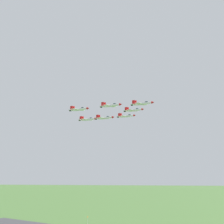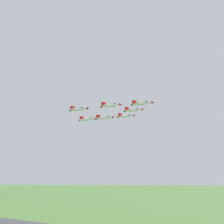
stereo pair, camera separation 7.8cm
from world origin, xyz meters
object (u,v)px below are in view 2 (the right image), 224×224
at_px(jet_slot_rear, 104,118).
at_px(jet_trailing, 88,119).
at_px(jet_right_outer, 79,109).
at_px(jet_right_wingman, 111,105).
at_px(jet_left_outer, 126,116).
at_px(jet_lead, 142,104).
at_px(jet_left_wingman, 133,110).
at_px(windsock, 88,217).

bearing_deg(jet_slot_rear, jet_trailing, 179.90).
xyz_separation_m(jet_right_outer, jet_slot_rear, (-24.90, 15.68, -3.19)).
distance_m(jet_right_wingman, jet_left_outer, 47.44).
distance_m(jet_lead, jet_right_wingman, 22.77).
distance_m(jet_left_outer, jet_right_outer, 58.86).
bearing_deg(jet_right_wingman, jet_slot_rear, 140.68).
xyz_separation_m(jet_right_wingman, jet_right_outer, (3.23, -22.49, -2.96)).
relative_size(jet_left_wingman, jet_slot_rear, 1.01).
bearing_deg(jet_slot_rear, windsock, 166.09).
bearing_deg(jet_left_outer, jet_left_wingman, -40.62).
xyz_separation_m(windsock, jet_right_wingman, (37.07, 21.68, 83.54)).
bearing_deg(jet_left_outer, jet_right_outer, -90.25).
distance_m(jet_right_outer, jet_slot_rear, 29.60).
height_order(windsock, jet_left_outer, jet_left_outer).
bearing_deg(jet_trailing, jet_left_wingman, 23.84).
distance_m(jet_left_wingman, jet_slot_rear, 23.57).
distance_m(jet_lead, jet_trailing, 52.47).
distance_m(jet_lead, jet_left_wingman, 22.76).
relative_size(jet_left_outer, jet_trailing, 0.99).
relative_size(jet_lead, jet_left_outer, 1.04).
relative_size(jet_right_outer, jet_trailing, 0.99).
relative_size(windsock, jet_right_outer, 0.37).
xyz_separation_m(jet_left_wingman, jet_slot_rear, (3.23, -22.49, -6.30)).
relative_size(jet_right_wingman, jet_right_outer, 1.04).
xyz_separation_m(jet_right_wingman, jet_left_outer, (-46.57, 8.87, -1.61)).
distance_m(jet_left_outer, jet_trailing, 34.41).
relative_size(jet_lead, jet_slot_rear, 1.05).
relative_size(windsock, jet_left_outer, 0.37).
distance_m(windsock, jet_slot_rear, 80.29).
height_order(jet_lead, jet_trailing, jet_lead).
bearing_deg(windsock, jet_right_outer, -1.15).
height_order(jet_left_wingman, jet_slot_rear, jet_left_wingman).
bearing_deg(jet_slot_rear, jet_lead, -0.10).
relative_size(jet_right_wingman, jet_slot_rear, 1.04).
height_order(jet_right_outer, jet_slot_rear, jet_right_outer).
distance_m(jet_right_wingman, jet_right_outer, 22.91).
bearing_deg(jet_right_wingman, jet_lead, 41.41).
bearing_deg(jet_right_outer, jet_left_wingman, 68.74).
xyz_separation_m(jet_left_wingman, jet_right_wingman, (24.90, -15.68, -0.15)).
distance_m(jet_left_wingman, jet_right_outer, 47.51).
xyz_separation_m(jet_slot_rear, jet_trailing, (-9.22, -14.65, 0.19)).
bearing_deg(jet_right_wingman, jet_trailing, 158.02).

